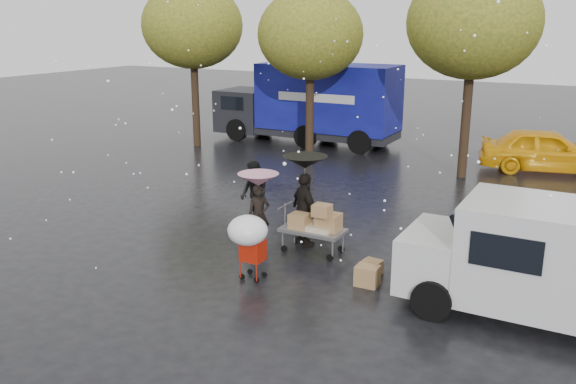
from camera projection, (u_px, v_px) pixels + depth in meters
The scene contains 14 objects.
ground at pixel (252, 258), 14.18m from camera, with size 90.00×90.00×0.00m, color black.
person_pink at pixel (259, 215), 14.87m from camera, with size 0.54×0.36×1.48m, color black.
person_middle at pixel (254, 194), 16.12m from camera, with size 0.86×0.67×1.77m, color black.
person_black at pixel (305, 210), 14.70m from camera, with size 1.07×0.45×1.83m, color black.
umbrella_pink at pixel (258, 180), 14.63m from camera, with size 1.00×1.00×1.79m.
umbrella_black at pixel (305, 162), 14.37m from camera, with size 1.08×1.08×2.25m.
vendor_cart at pixel (316, 224), 14.30m from camera, with size 1.52×0.80×1.27m.
shopping_cart at pixel (248, 234), 12.63m from camera, with size 0.84×0.84×1.46m.
white_van at pixel (549, 261), 10.96m from camera, with size 4.91×2.18×2.20m.
blue_truck at pixel (311, 104), 26.89m from camera, with size 8.30×2.60×3.50m.
box_ground_near at pixel (367, 276), 12.67m from camera, with size 0.47×0.38×0.43m, color #935E40.
box_ground_far at pixel (373, 267), 13.27m from camera, with size 0.39×0.31×0.31m, color #935E40.
yellow_taxi at pixel (546, 150), 22.00m from camera, with size 1.86×4.62×1.57m, color #FFB40D.
tree_row at pixel (388, 29), 21.47m from camera, with size 21.60×4.40×7.12m.
Camera 1 is at (7.04, -11.21, 5.36)m, focal length 38.00 mm.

